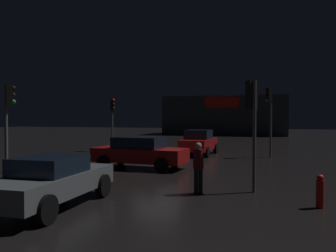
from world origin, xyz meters
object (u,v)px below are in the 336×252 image
Objects in this scene: traffic_signal_main at (9,109)px; traffic_signal_cross_left at (113,112)px; store_building at (226,116)px; pedestrian at (198,164)px; car_crossing at (51,180)px; fire_hydrant at (320,191)px; car_far at (199,142)px; traffic_signal_opposite at (269,107)px; car_near at (139,152)px; traffic_signal_cross_right at (252,108)px.

traffic_signal_main reaches higher than traffic_signal_cross_left.
store_building is at bearing 82.91° from traffic_signal_main.
traffic_signal_cross_left is at bearing 126.16° from pedestrian.
store_building is 42.55m from car_crossing.
traffic_signal_main is 13.17m from fire_hydrant.
fire_hydrant is at bearing -64.12° from car_far.
traffic_signal_opposite reaches higher than car_near.
traffic_signal_opposite is 1.10× the size of traffic_signal_cross_left.
traffic_signal_opposite is 11.90m from pedestrian.
car_far is 11.86m from pedestrian.
car_far is 0.91× the size of car_crossing.
store_building reaches higher than pedestrian.
traffic_signal_opposite is 10.66m from traffic_signal_cross_right.
traffic_signal_main is 0.97× the size of car_far.
store_building reaches higher than traffic_signal_main.
car_crossing is (0.85, -42.50, -1.98)m from store_building.
pedestrian is at bearing -11.54° from traffic_signal_main.
pedestrian is at bearing 38.33° from car_crossing.
store_building reaches higher than traffic_signal_opposite.
traffic_signal_cross_left is at bearing 123.87° from car_near.
car_near reaches higher than car_crossing.
car_crossing is (-5.60, -14.34, -2.40)m from traffic_signal_opposite.
fire_hydrant is (1.94, -1.65, -2.33)m from traffic_signal_cross_right.
traffic_signal_opposite is 12.68m from fire_hydrant.
traffic_signal_opposite is 4.66× the size of fire_hydrant.
traffic_signal_opposite is at bearing 40.92° from traffic_signal_main.
car_crossing is at bearing -40.08° from traffic_signal_main.
traffic_signal_opposite reaches higher than pedestrian.
traffic_signal_opposite is 0.96× the size of car_crossing.
traffic_signal_cross_left is 4.26× the size of fire_hydrant.
pedestrian is at bearing -83.66° from store_building.
traffic_signal_cross_left is at bearing 90.27° from traffic_signal_main.
traffic_signal_cross_right is 0.90× the size of car_far.
pedestrian is at bearing -151.69° from traffic_signal_cross_right.
traffic_signal_cross_left reaches higher than pedestrian.
car_near is at bearing 92.95° from car_crossing.
traffic_signal_opposite is at bearing -5.18° from traffic_signal_cross_left.
pedestrian is (-1.63, -0.88, -1.81)m from traffic_signal_cross_right.
car_far reaches higher than fire_hydrant.
store_building is 4.56× the size of traffic_signal_cross_right.
traffic_signal_cross_left is 15.89m from traffic_signal_cross_right.
car_crossing is (5.60, -15.35, -2.17)m from traffic_signal_cross_left.
traffic_signal_opposite is at bearing 68.68° from car_crossing.
traffic_signal_opposite reaches higher than traffic_signal_main.
car_crossing is (0.39, -7.58, -0.06)m from car_near.
traffic_signal_main is 0.89× the size of car_crossing.
traffic_signal_cross_left is 18.58m from fire_hydrant.
car_far is at bearing 85.57° from car_crossing.
traffic_signal_main reaches higher than car_near.
pedestrian is at bearing -100.02° from traffic_signal_opposite.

